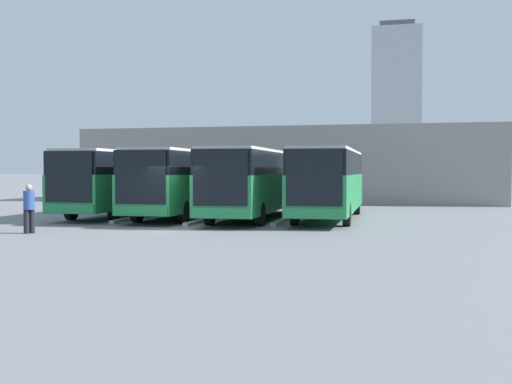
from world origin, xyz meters
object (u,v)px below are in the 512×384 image
(bus_0, at_px, (329,181))
(bus_3, at_px, (125,180))
(bus_1, at_px, (253,181))
(pedestrian, at_px, (29,207))
(bus_2, at_px, (186,180))

(bus_0, distance_m, bus_3, 10.66)
(bus_1, xyz_separation_m, bus_3, (7.11, -0.94, 0.00))
(bus_1, distance_m, bus_3, 7.17)
(bus_1, relative_size, pedestrian, 6.58)
(bus_1, bearing_deg, pedestrian, 52.29)
(bus_0, bearing_deg, bus_3, -3.26)
(bus_0, relative_size, bus_1, 1.00)
(bus_3, bearing_deg, pedestrian, 92.84)
(bus_0, bearing_deg, pedestrian, 41.87)
(bus_0, relative_size, bus_2, 1.00)
(bus_2, xyz_separation_m, pedestrian, (2.73, 9.21, -0.86))
(bus_2, relative_size, bus_3, 1.00)
(bus_0, height_order, bus_2, same)
(bus_1, relative_size, bus_3, 1.00)
(bus_2, bearing_deg, bus_1, 170.51)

